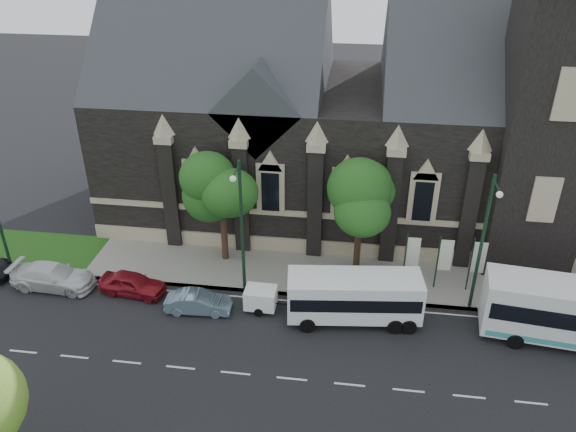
% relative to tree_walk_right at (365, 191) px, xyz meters
% --- Properties ---
extents(ground, '(160.00, 160.00, 0.00)m').
position_rel_tree_walk_right_xyz_m(ground, '(-3.21, -10.71, -5.82)').
color(ground, black).
rests_on(ground, ground).
extents(sidewalk, '(80.00, 5.00, 0.15)m').
position_rel_tree_walk_right_xyz_m(sidewalk, '(-3.21, -1.21, -5.74)').
color(sidewalk, gray).
rests_on(sidewalk, ground).
extents(museum, '(40.00, 17.70, 29.90)m').
position_rel_tree_walk_right_xyz_m(museum, '(1.90, 8.07, 2.35)').
color(museum, black).
rests_on(museum, ground).
extents(tree_walk_right, '(4.08, 4.08, 7.80)m').
position_rel_tree_walk_right_xyz_m(tree_walk_right, '(0.00, 0.00, 0.00)').
color(tree_walk_right, black).
rests_on(tree_walk_right, ground).
extents(tree_walk_left, '(3.91, 3.91, 7.64)m').
position_rel_tree_walk_right_xyz_m(tree_walk_left, '(-9.01, -0.01, -0.08)').
color(tree_walk_left, black).
rests_on(tree_walk_left, ground).
extents(street_lamp_near, '(0.36, 1.88, 9.00)m').
position_rel_tree_walk_right_xyz_m(street_lamp_near, '(6.79, -3.62, -0.71)').
color(street_lamp_near, '#163221').
rests_on(street_lamp_near, ground).
extents(street_lamp_mid, '(0.36, 1.88, 9.00)m').
position_rel_tree_walk_right_xyz_m(street_lamp_mid, '(-7.21, -3.62, -0.71)').
color(street_lamp_mid, '#163221').
rests_on(street_lamp_mid, ground).
extents(banner_flag_left, '(0.90, 0.10, 4.00)m').
position_rel_tree_walk_right_xyz_m(banner_flag_left, '(3.08, -1.71, -3.43)').
color(banner_flag_left, '#163221').
rests_on(banner_flag_left, ground).
extents(banner_flag_center, '(0.90, 0.10, 4.00)m').
position_rel_tree_walk_right_xyz_m(banner_flag_center, '(5.08, -1.71, -3.43)').
color(banner_flag_center, '#163221').
rests_on(banner_flag_center, ground).
extents(banner_flag_right, '(0.90, 0.10, 4.00)m').
position_rel_tree_walk_right_xyz_m(banner_flag_right, '(7.08, -1.71, -3.43)').
color(banner_flag_right, '#163221').
rests_on(banner_flag_right, ground).
extents(shuttle_bus, '(7.97, 3.46, 2.99)m').
position_rel_tree_walk_right_xyz_m(shuttle_bus, '(-0.23, -5.40, -4.09)').
color(shuttle_bus, white).
rests_on(shuttle_bus, ground).
extents(box_trailer, '(2.73, 1.60, 1.45)m').
position_rel_tree_walk_right_xyz_m(box_trailer, '(-5.83, -5.21, -4.99)').
color(box_trailer, white).
rests_on(box_trailer, ground).
extents(sedan, '(4.03, 1.61, 1.30)m').
position_rel_tree_walk_right_xyz_m(sedan, '(-9.53, -5.93, -5.17)').
color(sedan, '#708DA2').
rests_on(sedan, ground).
extents(car_far_red, '(4.39, 2.17, 1.44)m').
position_rel_tree_walk_right_xyz_m(car_far_red, '(-14.12, -4.74, -5.10)').
color(car_far_red, maroon).
rests_on(car_far_red, ground).
extents(car_far_white, '(5.44, 2.35, 1.56)m').
position_rel_tree_walk_right_xyz_m(car_far_white, '(-19.42, -4.77, -5.04)').
color(car_far_white, silver).
rests_on(car_far_white, ground).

